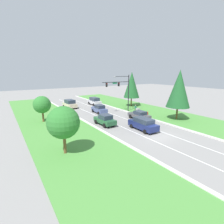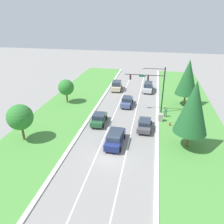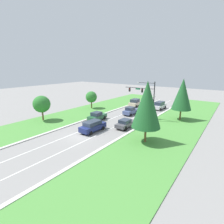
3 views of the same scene
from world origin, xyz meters
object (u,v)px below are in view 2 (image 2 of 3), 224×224
(slate_blue_sedan, at_px, (127,101))
(utility_cabinet, at_px, (160,118))
(conifer_near_right_tree, at_px, (188,77))
(traffic_signal_mast, at_px, (153,83))
(graphite_sedan, at_px, (145,124))
(oak_near_left_tree, at_px, (20,117))
(pedestrian, at_px, (166,112))
(forest_sedan, at_px, (99,118))
(fire_hydrant, at_px, (170,124))
(conifer_far_right_tree, at_px, (193,107))
(navy_suv, at_px, (115,138))
(champagne_suv, at_px, (117,86))
(oak_far_left_tree, at_px, (66,87))
(silver_suv, at_px, (148,87))

(slate_blue_sedan, bearing_deg, utility_cabinet, -39.75)
(conifer_near_right_tree, bearing_deg, slate_blue_sedan, -167.75)
(traffic_signal_mast, relative_size, graphite_sedan, 1.76)
(graphite_sedan, bearing_deg, oak_near_left_tree, -158.60)
(pedestrian, bearing_deg, forest_sedan, 35.75)
(graphite_sedan, height_order, fire_hydrant, graphite_sedan)
(forest_sedan, bearing_deg, fire_hydrant, 5.07)
(fire_hydrant, distance_m, conifer_far_right_tree, 8.07)
(graphite_sedan, height_order, pedestrian, pedestrian)
(navy_suv, distance_m, oak_near_left_tree, 13.04)
(slate_blue_sedan, relative_size, champagne_suv, 0.99)
(forest_sedan, distance_m, oak_near_left_tree, 11.64)
(fire_hydrant, distance_m, oak_near_left_tree, 22.02)
(navy_suv, distance_m, utility_cabinet, 10.11)
(conifer_near_right_tree, bearing_deg, navy_suv, -123.53)
(oak_far_left_tree, bearing_deg, graphite_sedan, -26.97)
(conifer_far_right_tree, bearing_deg, silver_suv, 105.58)
(traffic_signal_mast, distance_m, pedestrian, 5.42)
(navy_suv, height_order, pedestrian, navy_suv)
(silver_suv, relative_size, fire_hydrant, 7.29)
(utility_cabinet, bearing_deg, pedestrian, 64.82)
(slate_blue_sedan, xyz_separation_m, fire_hydrant, (7.72, -6.88, -0.57))
(utility_cabinet, bearing_deg, slate_blue_sedan, 138.66)
(slate_blue_sedan, xyz_separation_m, utility_cabinet, (6.25, -5.49, -0.25))
(utility_cabinet, relative_size, oak_near_left_tree, 0.25)
(graphite_sedan, bearing_deg, slate_blue_sedan, 114.18)
(navy_suv, xyz_separation_m, silver_suv, (3.38, 22.85, 0.08))
(champagne_suv, relative_size, oak_far_left_tree, 0.99)
(slate_blue_sedan, distance_m, champagne_suv, 9.39)
(champagne_suv, xyz_separation_m, navy_suv, (3.71, -22.30, -0.09))
(slate_blue_sedan, distance_m, forest_sedan, 8.88)
(conifer_far_right_tree, relative_size, oak_far_left_tree, 1.96)
(slate_blue_sedan, xyz_separation_m, champagne_suv, (-3.51, 8.70, 0.16))
(navy_suv, bearing_deg, slate_blue_sedan, 92.43)
(graphite_sedan, distance_m, champagne_suv, 18.82)
(forest_sedan, distance_m, fire_hydrant, 11.23)
(traffic_signal_mast, distance_m, utility_cabinet, 6.14)
(champagne_suv, height_order, pedestrian, champagne_suv)
(pedestrian, bearing_deg, slate_blue_sedan, -14.78)
(traffic_signal_mast, relative_size, conifer_near_right_tree, 0.93)
(forest_sedan, relative_size, oak_near_left_tree, 0.85)
(conifer_near_right_tree, distance_m, oak_near_left_tree, 29.07)
(fire_hydrant, bearing_deg, champagne_suv, 125.79)
(traffic_signal_mast, distance_m, conifer_near_right_tree, 7.56)
(utility_cabinet, bearing_deg, graphite_sedan, -127.55)
(champagne_suv, distance_m, forest_sedan, 16.89)
(utility_cabinet, distance_m, fire_hydrant, 2.04)
(conifer_far_right_tree, bearing_deg, oak_far_left_tree, 151.06)
(oak_near_left_tree, bearing_deg, graphite_sedan, 21.26)
(forest_sedan, distance_m, utility_cabinet, 10.04)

